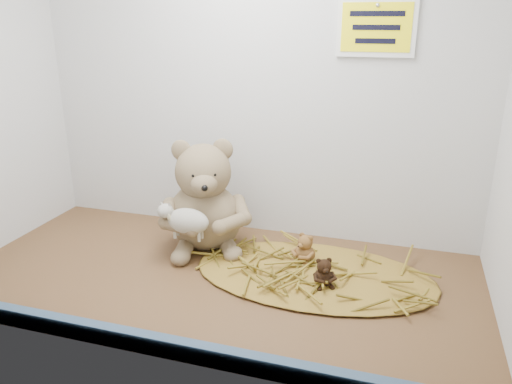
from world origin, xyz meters
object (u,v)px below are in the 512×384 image
(toy_lamb, at_px, (188,221))
(mini_teddy_brown, at_px, (324,271))
(mini_teddy_tan, at_px, (305,247))
(main_teddy, at_px, (204,195))

(toy_lamb, relative_size, mini_teddy_brown, 2.09)
(mini_teddy_tan, bearing_deg, toy_lamb, -134.75)
(mini_teddy_tan, xyz_separation_m, mini_teddy_brown, (0.06, -0.10, -0.00))
(mini_teddy_tan, distance_m, mini_teddy_brown, 0.11)
(main_teddy, bearing_deg, mini_teddy_tan, -31.19)
(main_teddy, distance_m, toy_lamb, 0.11)
(toy_lamb, xyz_separation_m, mini_teddy_brown, (0.34, -0.03, -0.07))
(main_teddy, xyz_separation_m, mini_teddy_tan, (0.27, -0.03, -0.10))
(main_teddy, distance_m, mini_teddy_tan, 0.29)
(toy_lamb, height_order, mini_teddy_tan, toy_lamb)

